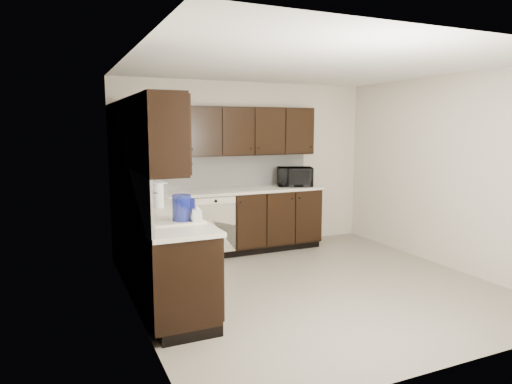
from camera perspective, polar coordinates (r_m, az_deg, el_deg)
floor at (r=5.46m, az=7.10°, el=-11.53°), size 4.00×4.00×0.00m
ceiling at (r=5.19m, az=7.60°, el=15.45°), size 4.00×4.00×0.00m
wall_back at (r=6.95m, az=-1.30°, el=3.32°), size 4.00×0.02×2.50m
wall_left at (r=4.48m, az=-15.05°, el=0.38°), size 0.02×4.00×2.50m
wall_right at (r=6.45m, az=22.69°, el=2.32°), size 0.02×4.00×2.50m
wall_front at (r=3.65m, az=23.99°, el=-1.77°), size 4.00×0.02×2.50m
lower_cabinets at (r=5.92m, az=-6.93°, el=-5.80°), size 3.00×2.80×0.90m
countertop at (r=5.82m, az=-7.03°, el=-0.96°), size 3.03×2.83×0.04m
backsplash at (r=5.93m, az=-9.62°, el=1.69°), size 3.00×2.80×0.48m
upper_cabinets at (r=5.81m, az=-8.36°, el=7.43°), size 3.00×2.80×0.70m
dishwasher at (r=6.26m, az=-5.09°, el=-3.76°), size 0.58×0.04×0.78m
sink at (r=4.59m, az=-10.91°, el=-3.99°), size 0.54×0.82×0.42m
microwave at (r=6.95m, az=4.88°, el=1.92°), size 0.62×0.53×0.29m
soap_bottle_a at (r=4.28m, az=-7.39°, el=-2.64°), size 0.11×0.11×0.20m
soap_bottle_b at (r=5.27m, az=-14.53°, el=-0.48°), size 0.12×0.12×0.25m
toaster_oven at (r=6.21m, az=-15.24°, el=0.62°), size 0.41×0.34×0.22m
storage_bin at (r=5.88m, az=-14.00°, el=0.16°), size 0.53×0.40×0.21m
blue_pitcher at (r=4.34m, az=-9.26°, el=-2.07°), size 0.21×0.21×0.27m
teal_tumbler at (r=5.92m, az=-12.11°, el=0.14°), size 0.10×0.10×0.18m
paper_towel_roll at (r=5.20m, az=-12.15°, el=-0.39°), size 0.14×0.14×0.28m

